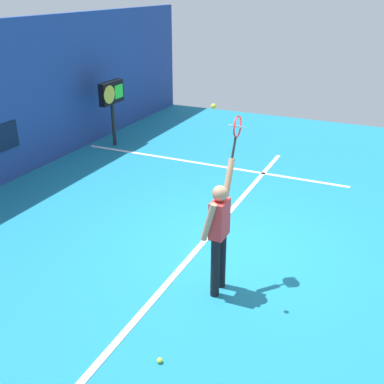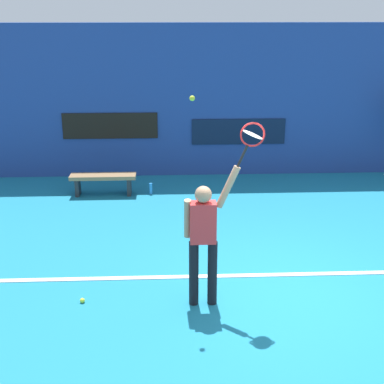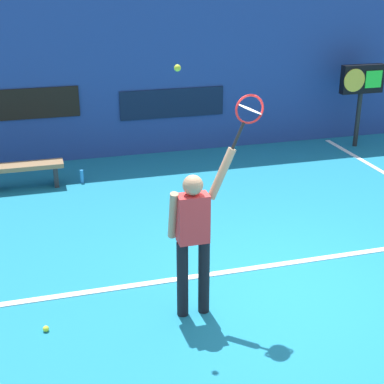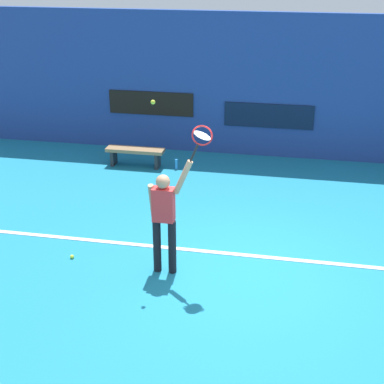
{
  "view_description": "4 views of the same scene",
  "coord_description": "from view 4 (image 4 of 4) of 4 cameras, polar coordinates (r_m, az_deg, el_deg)",
  "views": [
    {
      "loc": [
        -6.63,
        -2.31,
        4.17
      ],
      "look_at": [
        -0.97,
        0.29,
        1.4
      ],
      "focal_mm": 43.93,
      "sensor_mm": 36.0,
      "label": 1
    },
    {
      "loc": [
        -1.66,
        -6.67,
        3.85
      ],
      "look_at": [
        -1.35,
        0.09,
        1.5
      ],
      "focal_mm": 50.2,
      "sensor_mm": 36.0,
      "label": 2
    },
    {
      "loc": [
        -2.72,
        -5.52,
        3.73
      ],
      "look_at": [
        -1.19,
        -0.07,
        1.43
      ],
      "focal_mm": 52.62,
      "sensor_mm": 36.0,
      "label": 3
    },
    {
      "loc": [
        0.74,
        -7.93,
        4.84
      ],
      "look_at": [
        -0.89,
        0.35,
        1.19
      ],
      "focal_mm": 52.62,
      "sensor_mm": 36.0,
      "label": 4
    }
  ],
  "objects": [
    {
      "name": "ground_plane",
      "position": [
        9.32,
        4.99,
        -7.97
      ],
      "size": [
        18.0,
        18.0,
        0.0
      ],
      "primitive_type": "plane",
      "color": "teal"
    },
    {
      "name": "back_wall",
      "position": [
        14.07,
        7.97,
        10.53
      ],
      "size": [
        18.0,
        0.2,
        3.51
      ],
      "primitive_type": "cube",
      "color": "navy",
      "rests_on": "ground_plane"
    },
    {
      "name": "sponsor_banner_center",
      "position": [
        14.12,
        7.78,
        7.65
      ],
      "size": [
        2.2,
        0.03,
        0.6
      ],
      "primitive_type": "cube",
      "color": "#0C1933"
    },
    {
      "name": "sponsor_banner_portside",
      "position": [
        14.55,
        -4.19,
        8.96
      ],
      "size": [
        2.2,
        0.03,
        0.6
      ],
      "primitive_type": "cube",
      "color": "black"
    },
    {
      "name": "court_baseline",
      "position": [
        9.76,
        5.33,
        -6.39
      ],
      "size": [
        10.0,
        0.1,
        0.01
      ],
      "primitive_type": "cube",
      "color": "white",
      "rests_on": "ground_plane"
    },
    {
      "name": "tennis_player",
      "position": [
        8.81,
        -2.84,
        -2.37
      ],
      "size": [
        0.71,
        0.31,
        1.96
      ],
      "color": "black",
      "rests_on": "ground_plane"
    },
    {
      "name": "tennis_racket",
      "position": [
        8.21,
        0.95,
        5.54
      ],
      "size": [
        0.41,
        0.27,
        0.62
      ],
      "color": "black"
    },
    {
      "name": "tennis_ball",
      "position": [
        8.29,
        -3.98,
        9.08
      ],
      "size": [
        0.07,
        0.07,
        0.07
      ],
      "primitive_type": "sphere",
      "color": "#CCE033"
    },
    {
      "name": "court_bench",
      "position": [
        13.61,
        -5.78,
        3.97
      ],
      "size": [
        1.4,
        0.36,
        0.45
      ],
      "color": "olive",
      "rests_on": "ground_plane"
    },
    {
      "name": "water_bottle",
      "position": [
        13.43,
        -1.6,
        2.84
      ],
      "size": [
        0.07,
        0.07,
        0.24
      ],
      "primitive_type": "cylinder",
      "color": "#338CD8",
      "rests_on": "ground_plane"
    },
    {
      "name": "spare_ball",
      "position": [
        9.83,
        -12.07,
        -6.43
      ],
      "size": [
        0.07,
        0.07,
        0.07
      ],
      "primitive_type": "sphere",
      "color": "#CCE033",
      "rests_on": "ground_plane"
    }
  ]
}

